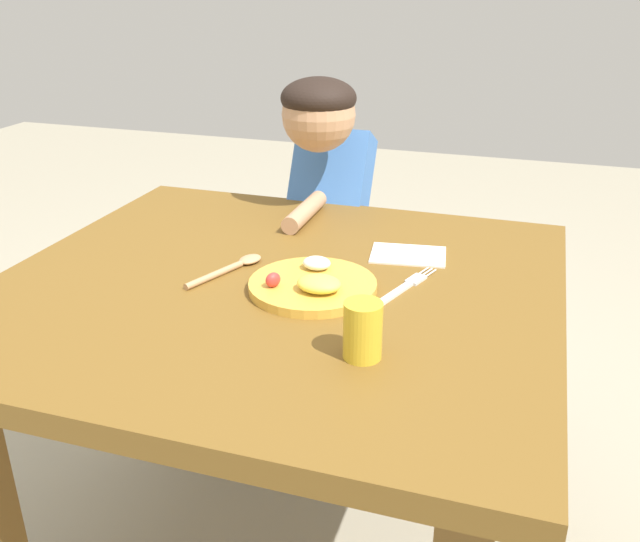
{
  "coord_description": "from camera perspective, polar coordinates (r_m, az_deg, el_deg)",
  "views": [
    {
      "loc": [
        0.45,
        -1.12,
        1.28
      ],
      "look_at": [
        0.08,
        0.03,
        0.75
      ],
      "focal_mm": 38.82,
      "sensor_mm": 36.0,
      "label": 1
    }
  ],
  "objects": [
    {
      "name": "dining_table",
      "position": [
        1.38,
        -3.57,
        -5.27
      ],
      "size": [
        1.06,
        0.99,
        0.73
      ],
      "color": "brown",
      "rests_on": "ground_plane"
    },
    {
      "name": "napkin",
      "position": [
        1.45,
        7.28,
        1.33
      ],
      "size": [
        0.17,
        0.13,
        0.0
      ],
      "primitive_type": "cube",
      "rotation": [
        0.0,
        0.0,
        0.13
      ],
      "color": "white",
      "rests_on": "dining_table"
    },
    {
      "name": "fork",
      "position": [
        1.3,
        6.69,
        -1.51
      ],
      "size": [
        0.09,
        0.23,
        0.01
      ],
      "rotation": [
        0.0,
        0.0,
        1.24
      ],
      "color": "silver",
      "rests_on": "dining_table"
    },
    {
      "name": "spoon",
      "position": [
        1.39,
        -7.12,
        0.38
      ],
      "size": [
        0.09,
        0.19,
        0.01
      ],
      "rotation": [
        0.0,
        0.0,
        1.2
      ],
      "color": "tan",
      "rests_on": "dining_table"
    },
    {
      "name": "plate",
      "position": [
        1.28,
        -0.58,
        -1.1
      ],
      "size": [
        0.24,
        0.24,
        0.05
      ],
      "color": "gold",
      "rests_on": "dining_table"
    },
    {
      "name": "drinking_cup",
      "position": [
        1.06,
        3.54,
        -4.9
      ],
      "size": [
        0.06,
        0.06,
        0.09
      ],
      "primitive_type": "cylinder",
      "color": "gold",
      "rests_on": "dining_table"
    },
    {
      "name": "person",
      "position": [
        1.88,
        0.79,
        2.19
      ],
      "size": [
        0.21,
        0.44,
        1.05
      ],
      "rotation": [
        0.0,
        0.0,
        3.14
      ],
      "color": "#454E60",
      "rests_on": "ground_plane"
    }
  ]
}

